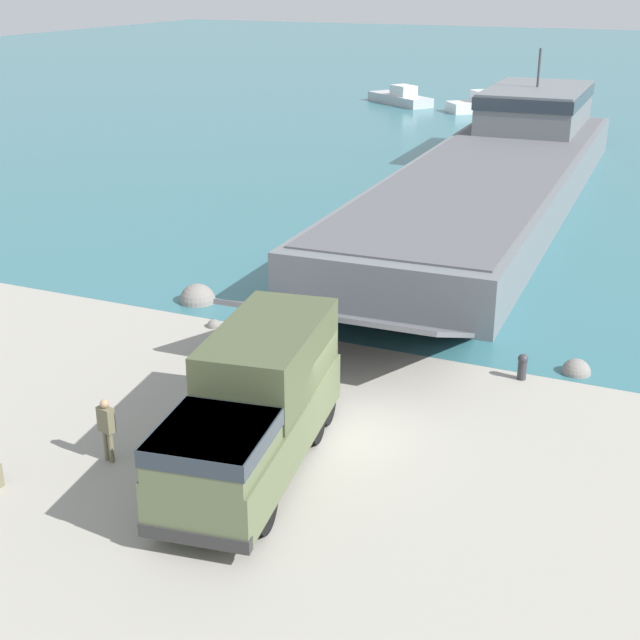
{
  "coord_description": "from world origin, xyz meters",
  "views": [
    {
      "loc": [
        8.39,
        -19.7,
        11.71
      ],
      "look_at": [
        -1.75,
        2.88,
        1.97
      ],
      "focal_mm": 50.0,
      "sensor_mm": 36.0,
      "label": 1
    }
  ],
  "objects_px": {
    "military_truck": "(255,407)",
    "mooring_bollard": "(522,366)",
    "moored_boat_a": "(490,104)",
    "moored_boat_c": "(401,98)",
    "soldier_on_ramp": "(107,426)",
    "landing_craft": "(502,164)"
  },
  "relations": [
    {
      "from": "military_truck",
      "to": "mooring_bollard",
      "type": "xyz_separation_m",
      "value": [
        4.98,
        7.95,
        -1.25
      ]
    },
    {
      "from": "moored_boat_a",
      "to": "mooring_bollard",
      "type": "xyz_separation_m",
      "value": [
        14.72,
        -54.51,
        -0.16
      ]
    },
    {
      "from": "moored_boat_a",
      "to": "moored_boat_c",
      "type": "xyz_separation_m",
      "value": [
        -8.78,
        1.12,
        -0.03
      ]
    },
    {
      "from": "soldier_on_ramp",
      "to": "moored_boat_a",
      "type": "height_order",
      "value": "moored_boat_a"
    },
    {
      "from": "soldier_on_ramp",
      "to": "mooring_bollard",
      "type": "distance_m",
      "value": 12.59
    },
    {
      "from": "landing_craft",
      "to": "moored_boat_a",
      "type": "distance_m",
      "value": 31.91
    },
    {
      "from": "moored_boat_c",
      "to": "military_truck",
      "type": "bearing_deg",
      "value": -128.02
    },
    {
      "from": "landing_craft",
      "to": "moored_boat_a",
      "type": "height_order",
      "value": "landing_craft"
    },
    {
      "from": "moored_boat_c",
      "to": "mooring_bollard",
      "type": "distance_m",
      "value": 60.39
    },
    {
      "from": "military_truck",
      "to": "landing_craft",
      "type": "bearing_deg",
      "value": 173.81
    },
    {
      "from": "military_truck",
      "to": "soldier_on_ramp",
      "type": "bearing_deg",
      "value": -79.46
    },
    {
      "from": "soldier_on_ramp",
      "to": "moored_boat_a",
      "type": "bearing_deg",
      "value": 18.86
    },
    {
      "from": "moored_boat_a",
      "to": "mooring_bollard",
      "type": "relative_size",
      "value": 9.17
    },
    {
      "from": "moored_boat_a",
      "to": "mooring_bollard",
      "type": "height_order",
      "value": "moored_boat_a"
    },
    {
      "from": "soldier_on_ramp",
      "to": "military_truck",
      "type": "bearing_deg",
      "value": -57.36
    },
    {
      "from": "landing_craft",
      "to": "soldier_on_ramp",
      "type": "bearing_deg",
      "value": -95.69
    },
    {
      "from": "landing_craft",
      "to": "moored_boat_c",
      "type": "bearing_deg",
      "value": 116.26
    },
    {
      "from": "landing_craft",
      "to": "moored_boat_c",
      "type": "xyz_separation_m",
      "value": [
        -17.1,
        31.91,
        -1.1
      ]
    },
    {
      "from": "landing_craft",
      "to": "soldier_on_ramp",
      "type": "distance_m",
      "value": 33.0
    },
    {
      "from": "moored_boat_a",
      "to": "landing_craft",
      "type": "bearing_deg",
      "value": -23.63
    },
    {
      "from": "landing_craft",
      "to": "moored_boat_a",
      "type": "bearing_deg",
      "value": 103.19
    },
    {
      "from": "military_truck",
      "to": "moored_boat_a",
      "type": "height_order",
      "value": "military_truck"
    }
  ]
}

